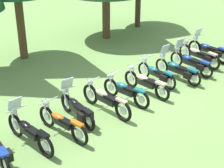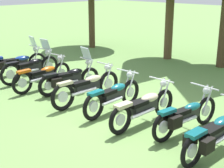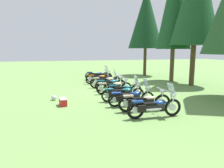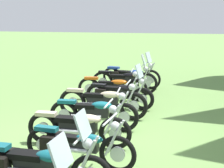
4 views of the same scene
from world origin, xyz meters
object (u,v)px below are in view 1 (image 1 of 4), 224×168
object	(u,v)px
motorcycle_4	(106,100)
motorcycle_7	(157,74)
motorcycle_5	(125,91)
motorcycle_3	(77,109)
motorcycle_8	(178,69)
motorcycle_10	(199,55)
motorcycle_2	(62,123)
motorcycle_6	(146,83)
motorcycle_9	(192,62)
motorcycle_1	(29,132)
motorcycle_11	(209,50)

from	to	relation	value
motorcycle_4	motorcycle_7	distance (m)	3.07
motorcycle_5	motorcycle_3	bearing A→B (deg)	81.17
motorcycle_8	motorcycle_10	size ratio (longest dim) A/B	0.99
motorcycle_2	motorcycle_3	xyz separation A→B (m)	(0.89, 0.34, 0.01)
motorcycle_2	motorcycle_6	size ratio (longest dim) A/B	0.99
motorcycle_9	motorcycle_3	bearing A→B (deg)	92.08
motorcycle_4	motorcycle_6	world-z (taller)	motorcycle_4
motorcycle_8	motorcycle_9	xyz separation A→B (m)	(1.07, 0.07, 0.01)
motorcycle_1	motorcycle_3	size ratio (longest dim) A/B	1.09
motorcycle_3	motorcycle_6	bearing A→B (deg)	-85.90
motorcycle_6	motorcycle_9	size ratio (longest dim) A/B	0.98
motorcycle_2	motorcycle_10	bearing A→B (deg)	-91.27
motorcycle_3	motorcycle_9	size ratio (longest dim) A/B	0.91
motorcycle_3	motorcycle_5	distance (m)	2.11
motorcycle_3	motorcycle_11	xyz separation A→B (m)	(8.04, 0.01, 0.02)
motorcycle_4	motorcycle_9	distance (m)	5.07
motorcycle_8	motorcycle_10	bearing A→B (deg)	-79.12
motorcycle_3	motorcycle_8	world-z (taller)	motorcycle_8
motorcycle_8	motorcycle_7	bearing A→B (deg)	72.10
motorcycle_11	motorcycle_1	bearing A→B (deg)	92.59
motorcycle_1	motorcycle_2	world-z (taller)	motorcycle_1
motorcycle_4	motorcycle_6	size ratio (longest dim) A/B	1.07
motorcycle_7	motorcycle_11	bearing A→B (deg)	-83.44
motorcycle_6	motorcycle_8	bearing A→B (deg)	-92.06
motorcycle_8	motorcycle_9	distance (m)	1.08
motorcycle_1	motorcycle_8	size ratio (longest dim) A/B	0.98
motorcycle_1	motorcycle_9	size ratio (longest dim) A/B	0.99
motorcycle_9	motorcycle_10	distance (m)	1.00
motorcycle_11	motorcycle_4	bearing A→B (deg)	93.71
motorcycle_2	motorcycle_8	world-z (taller)	motorcycle_8
motorcycle_4	motorcycle_11	bearing A→B (deg)	-87.43
motorcycle_7	motorcycle_3	bearing A→B (deg)	96.23
motorcycle_5	motorcycle_10	bearing A→B (deg)	-91.65
motorcycle_4	motorcycle_3	bearing A→B (deg)	79.74
motorcycle_7	motorcycle_8	size ratio (longest dim) A/B	0.91
motorcycle_1	motorcycle_7	size ratio (longest dim) A/B	1.07
motorcycle_3	motorcycle_8	xyz separation A→B (m)	(5.09, -0.35, 0.01)
motorcycle_2	motorcycle_8	size ratio (longest dim) A/B	0.96
motorcycle_6	motorcycle_1	bearing A→B (deg)	89.30
motorcycle_10	motorcycle_8	bearing A→B (deg)	105.23
motorcycle_9	motorcycle_11	size ratio (longest dim) A/B	0.99
motorcycle_10	motorcycle_4	bearing A→B (deg)	98.20
motorcycle_3	motorcycle_4	distance (m)	1.11
motorcycle_8	motorcycle_5	bearing A→B (deg)	89.27
motorcycle_7	motorcycle_2	bearing A→B (deg)	100.11
motorcycle_1	motorcycle_9	bearing A→B (deg)	-92.49
motorcycle_3	motorcycle_9	distance (m)	6.17
motorcycle_1	motorcycle_10	size ratio (longest dim) A/B	0.97
motorcycle_3	motorcycle_10	xyz separation A→B (m)	(7.14, -0.04, 0.00)
motorcycle_4	motorcycle_9	bearing A→B (deg)	-89.99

